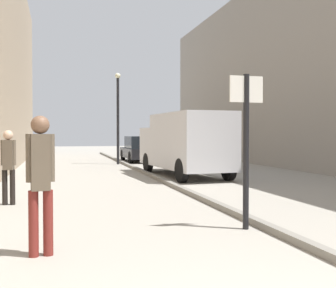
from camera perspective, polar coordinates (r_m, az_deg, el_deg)
ground_plane at (r=14.10m, az=-7.43°, el=-5.14°), size 80.00×80.00×0.00m
kerb_strip at (r=14.37m, az=-1.15°, el=-4.76°), size 0.16×40.00×0.12m
pedestrian_main_foreground at (r=10.14m, az=-20.78°, el=-2.27°), size 0.33×0.22×1.68m
pedestrian_mid_block at (r=5.76m, az=-16.86°, el=-4.06°), size 0.37×0.24×1.84m
delivery_van at (r=15.88m, az=2.25°, el=0.18°), size 2.32×5.72×2.35m
parked_car at (r=24.29m, az=-3.71°, el=-0.69°), size 1.85×4.21×1.45m
street_sign_post at (r=7.17m, az=10.52°, el=0.89°), size 0.60×0.10×2.60m
lamp_post at (r=22.19m, az=-6.79°, el=4.30°), size 0.28×0.28×4.76m
cafe_chair_near_window at (r=18.87m, az=-17.36°, el=-1.86°), size 0.59×0.59×0.94m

